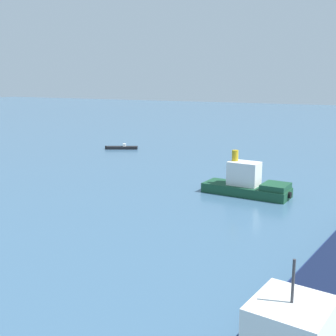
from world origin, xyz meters
TOP-DOWN VIEW (x-y plane):
  - fishing_skiff at (-11.89, 46.06)m, footprint 5.65×3.74m
  - tugboat at (17.75, 25.69)m, footprint 9.82×4.05m

SIDE VIEW (x-z plane):
  - fishing_skiff at x=-11.89m, z-range -0.23..0.74m
  - tugboat at x=17.75m, z-range -1.20..3.65m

